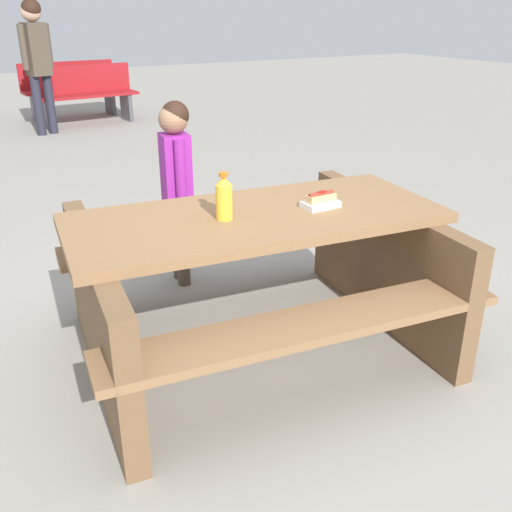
% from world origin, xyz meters
% --- Properties ---
extents(ground_plane, '(30.00, 30.00, 0.00)m').
position_xyz_m(ground_plane, '(0.00, 0.00, 0.00)').
color(ground_plane, gray).
rests_on(ground_plane, ground).
extents(picnic_table, '(1.95, 1.60, 0.75)m').
position_xyz_m(picnic_table, '(0.00, 0.00, 0.44)').
color(picnic_table, olive).
rests_on(picnic_table, ground).
extents(soda_bottle, '(0.08, 0.08, 0.22)m').
position_xyz_m(soda_bottle, '(-0.17, -0.00, 0.85)').
color(soda_bottle, yellow).
rests_on(soda_bottle, picnic_table).
extents(hotdog_tray, '(0.18, 0.11, 0.08)m').
position_xyz_m(hotdog_tray, '(0.32, -0.08, 0.78)').
color(hotdog_tray, white).
rests_on(hotdog_tray, picnic_table).
extents(child_in_coat, '(0.19, 0.28, 1.16)m').
position_xyz_m(child_in_coat, '(-0.02, 0.94, 0.74)').
color(child_in_coat, brown).
rests_on(child_in_coat, ground).
extents(park_bench_mid, '(1.53, 0.52, 0.85)m').
position_xyz_m(park_bench_mid, '(0.90, 6.74, 0.45)').
color(park_bench_mid, maroon).
rests_on(park_bench_mid, ground).
extents(park_bench_far, '(1.52, 0.49, 0.85)m').
position_xyz_m(park_bench_far, '(0.85, 7.45, 0.45)').
color(park_bench_far, maroon).
rests_on(park_bench_far, ground).
extents(bystander_adult, '(0.42, 0.31, 1.75)m').
position_xyz_m(bystander_adult, '(0.19, 6.25, 1.12)').
color(bystander_adult, '#262633').
rests_on(bystander_adult, ground).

